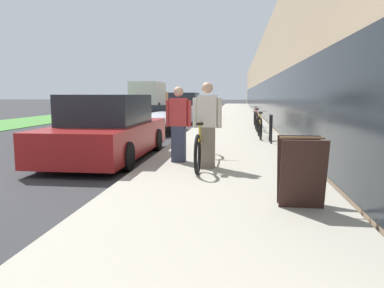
# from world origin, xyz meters

# --- Properties ---
(sidewalk_slab) EXTENTS (3.44, 70.00, 0.11)m
(sidewalk_slab) POSITION_xyz_m (5.46, 21.00, 0.06)
(sidewalk_slab) COLOR #A39E8E
(sidewalk_slab) RESTS_ON ground
(storefront_facade) EXTENTS (10.01, 70.00, 5.35)m
(storefront_facade) POSITION_xyz_m (12.21, 29.00, 2.67)
(storefront_facade) COLOR tan
(storefront_facade) RESTS_ON ground
(lawn_strip) EXTENTS (4.27, 70.00, 0.03)m
(lawn_strip) POSITION_xyz_m (-6.27, 25.00, 0.01)
(lawn_strip) COLOR #478438
(lawn_strip) RESTS_ON ground
(tandem_bicycle) EXTENTS (0.52, 2.88, 0.92)m
(tandem_bicycle) POSITION_xyz_m (4.99, 2.93, 0.50)
(tandem_bicycle) COLOR black
(tandem_bicycle) RESTS_ON sidewalk_slab
(person_rider) EXTENTS (0.56, 0.22, 1.66)m
(person_rider) POSITION_xyz_m (5.10, 2.55, 0.95)
(person_rider) COLOR #756B5B
(person_rider) RESTS_ON sidewalk_slab
(person_bystander) EXTENTS (0.54, 0.21, 1.59)m
(person_bystander) POSITION_xyz_m (4.45, 3.13, 0.91)
(person_bystander) COLOR #33384C
(person_bystander) RESTS_ON sidewalk_slab
(bike_rack_hoop) EXTENTS (0.05, 0.60, 0.84)m
(bike_rack_hoop) POSITION_xyz_m (6.67, 6.60, 0.63)
(bike_rack_hoop) COLOR black
(bike_rack_hoop) RESTS_ON sidewalk_slab
(cruiser_bike_nearest) EXTENTS (0.52, 1.84, 0.88)m
(cruiser_bike_nearest) POSITION_xyz_m (6.42, 7.84, 0.49)
(cruiser_bike_nearest) COLOR black
(cruiser_bike_nearest) RESTS_ON sidewalk_slab
(cruiser_bike_middle) EXTENTS (0.52, 1.73, 0.90)m
(cruiser_bike_middle) POSITION_xyz_m (6.43, 10.33, 0.49)
(cruiser_bike_middle) COLOR black
(cruiser_bike_middle) RESTS_ON sidewalk_slab
(cruiser_bike_farthest) EXTENTS (0.52, 1.84, 0.90)m
(cruiser_bike_farthest) POSITION_xyz_m (6.46, 12.43, 0.49)
(cruiser_bike_farthest) COLOR black
(cruiser_bike_farthest) RESTS_ON sidewalk_slab
(sandwich_board_sign) EXTENTS (0.56, 0.56, 0.90)m
(sandwich_board_sign) POSITION_xyz_m (6.51, 0.15, 0.56)
(sandwich_board_sign) COLOR #331E19
(sandwich_board_sign) RESTS_ON sidewalk_slab
(parked_sedan_curbside) EXTENTS (1.95, 4.69, 1.54)m
(parked_sedan_curbside) POSITION_xyz_m (2.60, 3.94, 0.69)
(parked_sedan_curbside) COLOR maroon
(parked_sedan_curbside) RESTS_ON ground
(vintage_roadster_curbside) EXTENTS (1.70, 4.27, 1.10)m
(vintage_roadster_curbside) POSITION_xyz_m (2.58, 10.20, 0.48)
(vintage_roadster_curbside) COLOR silver
(vintage_roadster_curbside) RESTS_ON ground
(parked_sedan_far) EXTENTS (1.76, 4.51, 1.65)m
(parked_sedan_far) POSITION_xyz_m (2.69, 16.28, 0.74)
(parked_sedan_far) COLOR silver
(parked_sedan_far) RESTS_ON ground
(moving_truck) EXTENTS (2.51, 6.12, 2.66)m
(moving_truck) POSITION_xyz_m (-2.53, 29.62, 1.35)
(moving_truck) COLOR orange
(moving_truck) RESTS_ON ground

